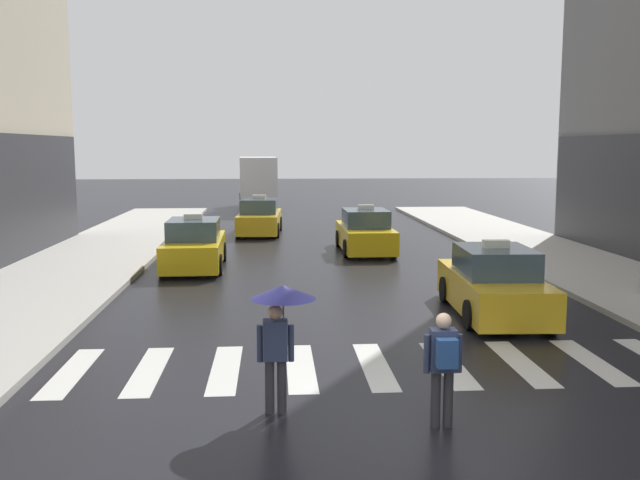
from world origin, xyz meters
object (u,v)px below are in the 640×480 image
Objects in this scene: taxi_third at (365,233)px; box_truck at (257,181)px; taxi_fourth at (260,218)px; pedestrian_with_umbrella at (280,314)px; taxi_lead at (494,285)px; taxi_second at (194,246)px; pedestrian_with_backpack at (443,361)px.

taxi_third is 18.95m from box_truck.
pedestrian_with_umbrella reaches higher than taxi_fourth.
taxi_fourth is (-5.81, 16.05, 0.00)m from taxi_lead.
taxi_second is at bearing -102.21° from taxi_fourth.
taxi_fourth is 12.58m from box_truck.
pedestrian_with_backpack is at bearing -113.38° from taxi_lead.
box_truck reaches higher than taxi_third.
taxi_third is 16.74m from pedestrian_with_backpack.
taxi_fourth is 2.38× the size of pedestrian_with_umbrella.
taxi_lead and taxi_second have the same top height.
taxi_lead is at bearing -80.51° from taxi_third.
taxi_lead reaches higher than pedestrian_with_backpack.
box_truck is (-4.47, 18.38, 1.13)m from taxi_third.
box_truck reaches higher than taxi_lead.
taxi_lead is at bearing -70.10° from taxi_fourth.
pedestrian_with_umbrella is at bearing -101.91° from taxi_third.
pedestrian_with_umbrella reaches higher than taxi_second.
taxi_second is at bearing 101.88° from pedestrian_with_umbrella.
taxi_second is (-7.77, 6.99, 0.00)m from taxi_lead.
taxi_second is at bearing 110.16° from pedestrian_with_backpack.
box_truck is (1.60, 21.59, 1.13)m from taxi_second.
box_truck is (-0.36, 12.53, 1.13)m from taxi_fourth.
pedestrian_with_umbrella is at bearing -131.18° from taxi_lead.
taxi_third reaches higher than pedestrian_with_backpack.
box_truck is at bearing 91.83° from pedestrian_with_umbrella.
taxi_lead and taxi_third have the same top height.
taxi_second is 2.36× the size of pedestrian_with_umbrella.
pedestrian_with_umbrella is (-3.37, -16.00, 0.79)m from taxi_third.
box_truck is at bearing 85.77° from taxi_second.
taxi_second reaches higher than pedestrian_with_backpack.
taxi_third is (-1.70, 10.20, 0.00)m from taxi_lead.
taxi_fourth is at bearing 91.92° from pedestrian_with_umbrella.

